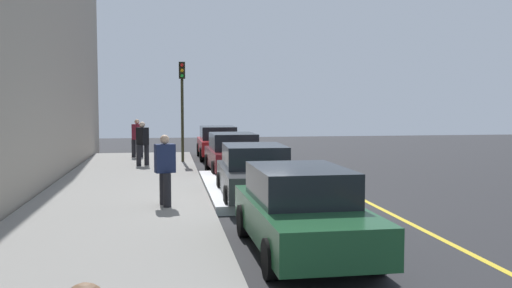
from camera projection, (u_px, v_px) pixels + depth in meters
name	position (u px, v px, depth m)	size (l,w,h in m)	color
ground_plane	(248.00, 203.00, 15.07)	(56.00, 56.00, 0.00)	#28282B
sidewalk	(120.00, 204.00, 14.56)	(28.00, 4.60, 0.15)	gray
lane_stripe_centre	(363.00, 200.00, 15.56)	(28.00, 0.14, 0.01)	gold
snow_bank_curb	(215.00, 189.00, 16.87)	(7.08, 0.56, 0.22)	white
parked_car_red	(218.00, 142.00, 27.03)	(4.24, 1.91, 1.51)	black
parked_car_maroon	(234.00, 154.00, 21.14)	(4.16, 1.98, 1.51)	black
parked_car_charcoal	(255.00, 173.00, 15.39)	(4.30, 1.97, 1.51)	black
parked_car_green	(302.00, 210.00, 10.12)	(4.54, 1.95, 1.51)	black
pedestrian_navy_coat	(165.00, 168.00, 13.82)	(0.56, 0.53, 1.74)	black
pedestrian_black_coat	(143.00, 142.00, 22.58)	(0.55, 0.52, 1.74)	black
pedestrian_burgundy_coat	(137.00, 137.00, 25.98)	(0.55, 0.53, 1.74)	black
traffic_light_pole	(182.00, 94.00, 23.94)	(0.35, 0.26, 4.20)	#2D2D19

